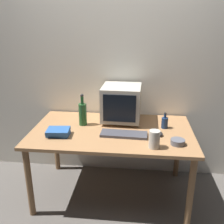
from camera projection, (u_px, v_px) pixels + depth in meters
ground_plane at (112, 192)px, 2.69m from camera, size 6.00×6.00×0.00m
back_wall at (117, 65)px, 2.74m from camera, size 4.00×0.08×2.50m
desk at (112, 137)px, 2.47m from camera, size 1.52×0.90×0.72m
crt_monitor at (121, 103)px, 2.60m from camera, size 0.39×0.40×0.37m
keyboard at (124, 134)px, 2.32m from camera, size 0.43×0.17×0.02m
computer_mouse at (159, 133)px, 2.33m from camera, size 0.09×0.11×0.04m
bottle_tall at (83, 113)px, 2.53m from camera, size 0.08×0.08×0.32m
bottle_short at (165, 122)px, 2.47m from camera, size 0.06×0.06×0.16m
book_stack at (58, 132)px, 2.32m from camera, size 0.21×0.18×0.06m
cd_spindle at (178, 142)px, 2.16m from camera, size 0.12×0.12×0.04m
metal_canister at (154, 139)px, 2.08m from camera, size 0.09×0.09×0.15m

